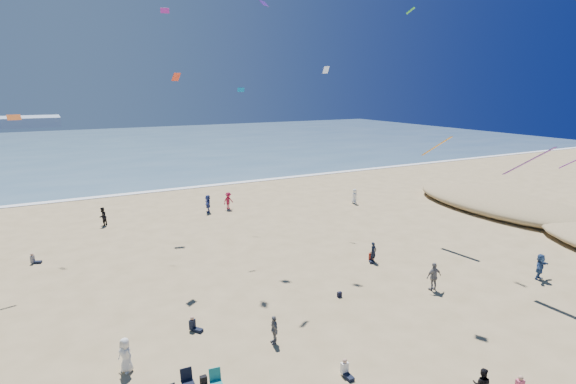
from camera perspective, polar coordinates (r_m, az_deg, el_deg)
ocean at (r=109.08m, az=-23.10°, el=5.18°), size 220.00×100.00×0.06m
surf_line at (r=60.06m, az=-18.59°, el=-0.13°), size 220.00×1.20×0.08m
standing_flyers at (r=35.97m, az=0.51°, el=-6.70°), size 29.06×36.05×1.92m
seated_group at (r=27.66m, az=-2.37°, el=-14.14°), size 24.03×27.93×0.84m
black_backpack at (r=22.33m, az=-10.68°, el=-22.40°), size 0.30×0.22×0.38m
navy_bag at (r=29.65m, az=6.56°, el=-12.79°), size 0.28×0.18×0.34m
kites_aloft at (r=32.42m, az=7.42°, el=16.32°), size 38.57×41.64×27.90m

